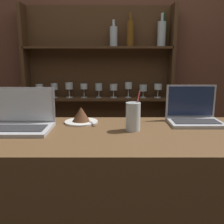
{
  "coord_description": "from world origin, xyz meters",
  "views": [
    {
      "loc": [
        -0.01,
        -0.9,
        1.4
      ],
      "look_at": [
        -0.02,
        0.36,
        1.12
      ],
      "focal_mm": 40.0,
      "sensor_mm": 36.0,
      "label": 1
    }
  ],
  "objects_px": {
    "water_glass": "(134,117)",
    "cake_plate": "(82,116)",
    "laptop_far": "(194,115)",
    "laptop_near": "(22,121)"
  },
  "relations": [
    {
      "from": "laptop_near",
      "to": "laptop_far",
      "type": "distance_m",
      "value": 0.98
    },
    {
      "from": "cake_plate",
      "to": "water_glass",
      "type": "bearing_deg",
      "value": -28.48
    },
    {
      "from": "water_glass",
      "to": "cake_plate",
      "type": "bearing_deg",
      "value": 151.52
    },
    {
      "from": "laptop_far",
      "to": "cake_plate",
      "type": "height_order",
      "value": "laptop_far"
    },
    {
      "from": "cake_plate",
      "to": "water_glass",
      "type": "height_order",
      "value": "water_glass"
    },
    {
      "from": "laptop_near",
      "to": "water_glass",
      "type": "distance_m",
      "value": 0.6
    },
    {
      "from": "laptop_far",
      "to": "water_glass",
      "type": "xyz_separation_m",
      "value": [
        -0.37,
        -0.16,
        0.03
      ]
    },
    {
      "from": "water_glass",
      "to": "laptop_near",
      "type": "bearing_deg",
      "value": 177.75
    },
    {
      "from": "laptop_far",
      "to": "cake_plate",
      "type": "xyz_separation_m",
      "value": [
        -0.66,
        -0.0,
        -0.01
      ]
    },
    {
      "from": "laptop_near",
      "to": "water_glass",
      "type": "relative_size",
      "value": 1.59
    }
  ]
}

